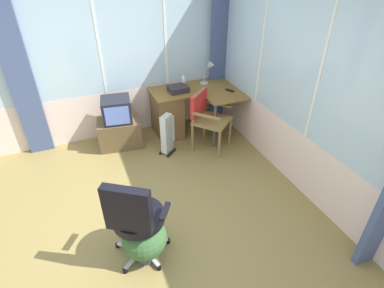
{
  "coord_description": "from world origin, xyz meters",
  "views": [
    {
      "loc": [
        -0.44,
        -2.35,
        2.68
      ],
      "look_at": [
        0.73,
        0.49,
        0.66
      ],
      "focal_mm": 28.5,
      "sensor_mm": 36.0,
      "label": 1
    }
  ],
  "objects": [
    {
      "name": "office_chair",
      "position": [
        -0.18,
        -0.33,
        0.6
      ],
      "size": [
        0.61,
        0.6,
        1.02
      ],
      "color": "#B7B7BF",
      "rests_on": "ground"
    },
    {
      "name": "curtain_north_left",
      "position": [
        -1.1,
        2.16,
        1.32
      ],
      "size": [
        0.33,
        0.07,
        2.64
      ],
      "primitive_type": "cube",
      "rotation": [
        0.0,
        0.0,
        -0.01
      ],
      "color": "#465580",
      "rests_on": "ground"
    },
    {
      "name": "ground",
      "position": [
        0.0,
        0.0,
        -0.03
      ],
      "size": [
        4.99,
        5.42,
        0.06
      ],
      "primitive_type": "cube",
      "color": "olive"
    },
    {
      "name": "wooden_armchair",
      "position": [
        1.28,
        1.33,
        0.58
      ],
      "size": [
        0.68,
        0.68,
        0.89
      ],
      "color": "olive",
      "rests_on": "ground"
    },
    {
      "name": "paper_tray",
      "position": [
        1.05,
        1.84,
        0.79
      ],
      "size": [
        0.31,
        0.24,
        0.09
      ],
      "primitive_type": "cube",
      "rotation": [
        0.0,
        0.0,
        0.04
      ],
      "color": "#2D2632",
      "rests_on": "desk"
    },
    {
      "name": "north_window_panel",
      "position": [
        0.0,
        2.24,
        1.37
      ],
      "size": [
        3.99,
        0.07,
        2.74
      ],
      "color": "silver",
      "rests_on": "ground"
    },
    {
      "name": "spray_bottle",
      "position": [
        1.19,
        1.97,
        0.85
      ],
      "size": [
        0.06,
        0.06,
        0.22
      ],
      "color": "silver",
      "rests_on": "desk"
    },
    {
      "name": "east_window_panel",
      "position": [
        2.03,
        0.0,
        1.37
      ],
      "size": [
        0.07,
        4.42,
        2.74
      ],
      "color": "silver",
      "rests_on": "ground"
    },
    {
      "name": "tv_on_stand",
      "position": [
        0.07,
        1.84,
        0.35
      ],
      "size": [
        0.7,
        0.53,
        0.8
      ],
      "color": "brown",
      "rests_on": "ground"
    },
    {
      "name": "tv_remote",
      "position": [
        1.81,
        1.55,
        0.76
      ],
      "size": [
        0.11,
        0.15,
        0.02
      ],
      "primitive_type": "cube",
      "rotation": [
        0.0,
        0.0,
        0.47
      ],
      "color": "black",
      "rests_on": "desk"
    },
    {
      "name": "desk",
      "position": [
        0.94,
        1.87,
        0.41
      ],
      "size": [
        1.34,
        1.0,
        0.75
      ],
      "color": "brown",
      "rests_on": "ground"
    },
    {
      "name": "curtain_corner",
      "position": [
        1.9,
        2.11,
        1.32
      ],
      "size": [
        0.33,
        0.1,
        2.64
      ],
      "primitive_type": "cube",
      "rotation": [
        0.0,
        0.0,
        0.09
      ],
      "color": "#465580",
      "rests_on": "ground"
    },
    {
      "name": "potted_plant",
      "position": [
        -0.12,
        -0.34,
        0.26
      ],
      "size": [
        0.44,
        0.44,
        0.5
      ],
      "color": "#3F455B",
      "rests_on": "ground"
    },
    {
      "name": "desk_lamp",
      "position": [
        1.64,
        1.94,
        1.0
      ],
      "size": [
        0.24,
        0.21,
        0.39
      ],
      "color": "#B2B7BC",
      "rests_on": "desk"
    },
    {
      "name": "space_heater",
      "position": [
        0.7,
        1.37,
        0.33
      ],
      "size": [
        0.29,
        0.28,
        0.64
      ],
      "color": "silver",
      "rests_on": "ground"
    }
  ]
}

